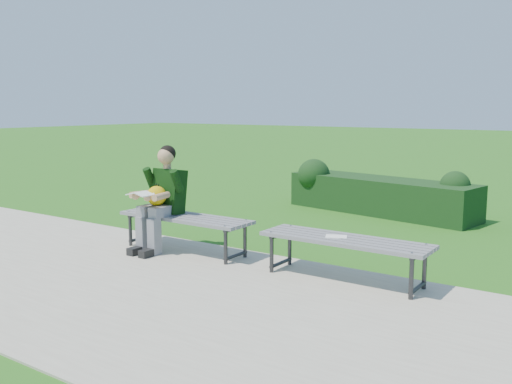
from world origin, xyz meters
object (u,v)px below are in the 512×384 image
hedge (377,193)px  bench_left (185,220)px  seated_boy (161,195)px  paper_sheet (336,237)px  bench_right (345,243)px

hedge → bench_left: (-0.91, -3.91, 0.07)m
seated_boy → paper_sheet: bearing=3.1°
bench_right → paper_sheet: bearing=-180.0°
bench_left → paper_sheet: bearing=0.9°
paper_sheet → bench_left: bearing=-179.1°
hedge → bench_right: hedge is taller
bench_left → seated_boy: seated_boy is taller
paper_sheet → seated_boy: bearing=-176.9°
bench_right → seated_boy: 2.49m
seated_boy → hedge: bearing=73.2°
bench_left → seated_boy: size_ratio=1.37×
bench_left → bench_right: same height
bench_left → paper_sheet: size_ratio=6.76×
bench_left → paper_sheet: 2.07m
seated_boy → paper_sheet: seated_boy is taller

